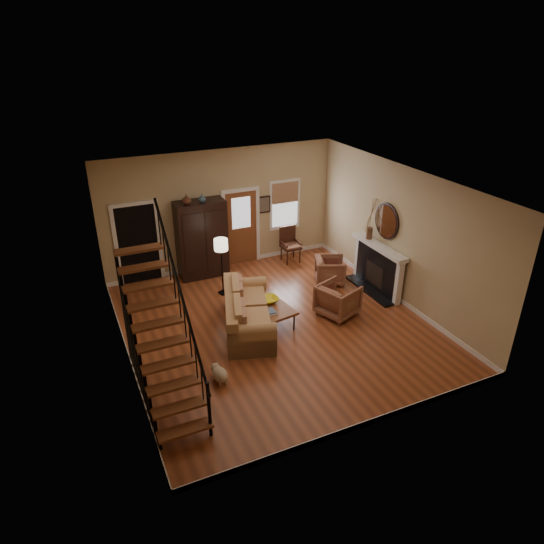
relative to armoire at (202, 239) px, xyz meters
name	(u,v)px	position (x,y,z in m)	size (l,w,h in m)	color
room	(229,240)	(0.29, -1.39, 0.46)	(7.00, 7.33, 3.30)	brown
staircase	(159,320)	(-2.08, -4.45, 0.55)	(0.94, 2.80, 3.20)	brown
fireplace	(379,263)	(3.83, -2.65, -0.31)	(0.33, 1.95, 2.30)	black
armoire	(202,239)	(0.00, 0.00, 0.00)	(1.30, 0.60, 2.10)	black
vase_a	(186,199)	(-0.35, -0.10, 1.17)	(0.24, 0.24, 0.25)	#4C2619
vase_b	(202,198)	(0.05, -0.10, 1.16)	(0.20, 0.20, 0.21)	#334C60
sofa	(248,312)	(0.10, -3.03, -0.62)	(1.00, 2.31, 0.86)	#B28251
coffee_table	(270,314)	(0.63, -3.02, -0.81)	(0.72, 1.24, 0.48)	brown
bowl	(269,300)	(0.68, -2.87, -0.52)	(0.42, 0.42, 0.10)	yellow
books	(270,311)	(0.51, -3.32, -0.55)	(0.23, 0.31, 0.06)	beige
armchair_left	(338,300)	(2.23, -3.31, -0.66)	(0.82, 0.85, 0.77)	brown
armchair_right	(330,270)	(2.91, -1.82, -0.70)	(0.75, 0.77, 0.70)	brown
floor_lamp	(222,267)	(0.13, -1.22, -0.31)	(0.34, 0.34, 1.49)	black
side_chair	(291,245)	(2.55, -0.20, -0.54)	(0.54, 0.54, 1.02)	#3B1C12
dog	(220,375)	(-1.09, -4.54, -0.89)	(0.27, 0.45, 0.33)	#C8AF89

